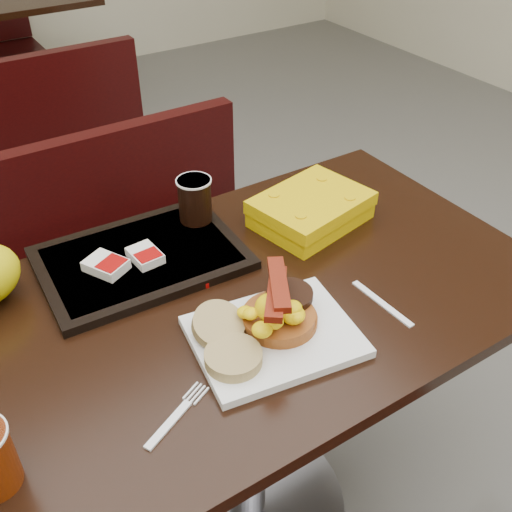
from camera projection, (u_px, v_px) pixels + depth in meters
floor at (246, 508)px, 1.61m from camera, size 6.00×7.00×0.01m
table_near at (245, 419)px, 1.39m from camera, size 1.20×0.70×0.75m
bench_near_n at (126, 267)px, 1.87m from camera, size 1.00×0.46×0.72m
bench_far_s at (19, 127)px, 2.67m from camera, size 1.00×0.46×0.72m
platter at (274, 336)px, 1.06m from camera, size 0.31×0.26×0.02m
pancake_stack at (280, 317)px, 1.07m from camera, size 0.16×0.16×0.03m
sausage_patty at (289, 295)px, 1.09m from camera, size 0.09×0.09×0.01m
scrambled_eggs at (271, 309)px, 1.03m from camera, size 0.10×0.09×0.05m
bacon_strips at (276, 291)px, 1.02m from camera, size 0.16×0.17×0.01m
muffin_bottom at (233, 357)px, 1.00m from camera, size 0.10×0.10×0.02m
muffin_top at (218, 325)px, 1.04m from camera, size 0.10×0.10×0.05m
fork at (168, 425)px, 0.92m from camera, size 0.14×0.09×0.00m
knife at (382, 303)px, 1.14m from camera, size 0.02×0.15×0.00m
condiment_syrup at (239, 315)px, 1.11m from camera, size 0.06×0.05×0.01m
condiment_ketchup at (196, 283)px, 1.19m from camera, size 0.05×0.04×0.01m
tray at (141, 258)px, 1.24m from camera, size 0.42×0.31×0.02m
hashbrown_sleeve_left at (106, 265)px, 1.19m from camera, size 0.09×0.10×0.02m
hashbrown_sleeve_right at (145, 255)px, 1.22m from camera, size 0.06×0.08×0.02m
coffee_cup_far at (195, 200)px, 1.31m from camera, size 0.08×0.08×0.10m
clamshell at (311, 209)px, 1.35m from camera, size 0.28×0.23×0.07m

